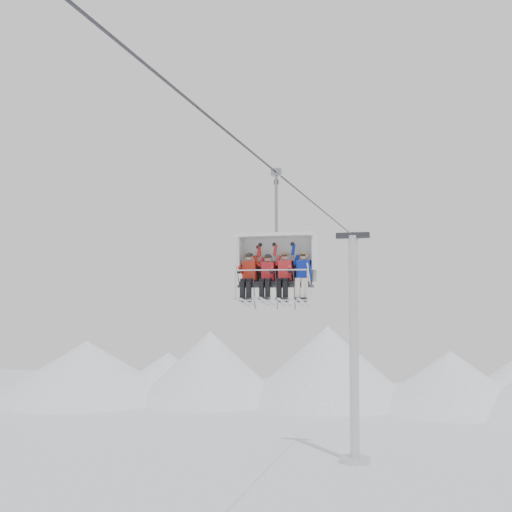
% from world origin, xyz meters
% --- Properties ---
extents(ridgeline, '(72.00, 21.00, 7.00)m').
position_xyz_m(ridgeline, '(-1.58, 42.05, 2.84)').
color(ridgeline, white).
rests_on(ridgeline, ground).
extents(lift_tower_right, '(2.00, 1.80, 13.48)m').
position_xyz_m(lift_tower_right, '(0.00, 22.00, 5.78)').
color(lift_tower_right, silver).
rests_on(lift_tower_right, ground).
extents(haul_cable, '(0.06, 50.00, 0.06)m').
position_xyz_m(haul_cable, '(0.00, 0.00, 13.30)').
color(haul_cable, '#303035').
rests_on(haul_cable, lift_tower_left).
extents(chairlift_carrier, '(2.33, 1.17, 3.98)m').
position_xyz_m(chairlift_carrier, '(0.00, 2.43, 10.67)').
color(chairlift_carrier, black).
rests_on(chairlift_carrier, haul_cable).
extents(skier_far_left, '(0.40, 1.69, 1.60)m').
position_xyz_m(skier_far_left, '(-0.81, 2.13, 10.20)').
color(skier_far_left, '#AE2214').
rests_on(skier_far_left, chairlift_carrier).
extents(skier_center_left, '(0.38, 1.69, 1.52)m').
position_xyz_m(skier_center_left, '(-0.23, 2.12, 10.18)').
color(skier_center_left, red).
rests_on(skier_center_left, chairlift_carrier).
extents(skier_center_right, '(0.40, 1.69, 1.60)m').
position_xyz_m(skier_center_right, '(0.29, 2.13, 10.20)').
color(skier_center_right, red).
rests_on(skier_center_right, chairlift_carrier).
extents(skier_far_right, '(0.40, 1.69, 1.60)m').
position_xyz_m(skier_far_right, '(0.84, 2.13, 10.20)').
color(skier_far_right, '#0F24A4').
rests_on(skier_far_right, chairlift_carrier).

